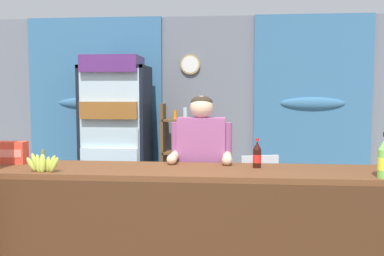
% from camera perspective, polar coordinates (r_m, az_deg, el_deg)
% --- Properties ---
extents(back_wall_curtained, '(5.49, 0.22, 2.54)m').
position_cam_1_polar(back_wall_curtained, '(5.52, -0.12, 2.53)').
color(back_wall_curtained, slate).
rests_on(back_wall_curtained, ground).
extents(stall_counter, '(4.22, 0.58, 0.98)m').
position_cam_1_polar(stall_counter, '(2.97, -2.27, -13.13)').
color(stall_counter, brown).
rests_on(stall_counter, ground).
extents(drink_fridge, '(0.79, 0.68, 1.97)m').
position_cam_1_polar(drink_fridge, '(5.10, -10.57, -0.21)').
color(drink_fridge, black).
rests_on(drink_fridge, ground).
extents(bottle_shelf_rack, '(0.48, 0.28, 1.40)m').
position_cam_1_polar(bottle_shelf_rack, '(5.26, -1.64, -3.91)').
color(bottle_shelf_rack, brown).
rests_on(bottle_shelf_rack, ground).
extents(plastic_lawn_chair, '(0.54, 0.54, 0.86)m').
position_cam_1_polar(plastic_lawn_chair, '(4.66, 8.84, -8.04)').
color(plastic_lawn_chair, silver).
rests_on(plastic_lawn_chair, ground).
extents(shopkeeper, '(0.51, 0.42, 1.51)m').
position_cam_1_polar(shopkeeper, '(3.42, 1.32, -4.90)').
color(shopkeeper, '#28282D').
rests_on(shopkeeper, ground).
extents(soda_bottle_cola, '(0.06, 0.06, 0.22)m').
position_cam_1_polar(soda_bottle_cola, '(3.06, 9.07, -3.78)').
color(soda_bottle_cola, black).
rests_on(soda_bottle_cola, stall_counter).
extents(snack_box_crackers, '(0.22, 0.11, 0.17)m').
position_cam_1_polar(snack_box_crackers, '(3.50, -23.80, -3.15)').
color(snack_box_crackers, '#E5422D').
rests_on(snack_box_crackers, stall_counter).
extents(banana_bunch, '(0.26, 0.07, 0.16)m').
position_cam_1_polar(banana_bunch, '(3.05, -20.07, -4.68)').
color(banana_bunch, '#B7C647').
rests_on(banana_bunch, stall_counter).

